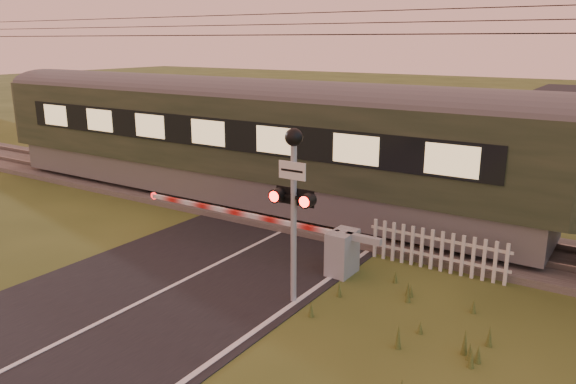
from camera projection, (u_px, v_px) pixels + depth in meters
The scene contains 7 objects.
ground at pixel (158, 294), 12.22m from camera, with size 160.00×160.00×0.00m, color #38461B.
road at pixel (150, 298), 12.02m from camera, with size 6.00×140.00×0.03m.
track_bed at pixel (310, 216), 17.47m from camera, with size 140.00×3.40×0.39m.
overhead_wires at pixel (312, 27), 15.98m from camera, with size 120.00×0.62×0.62m.
boom_gate at pixel (328, 247), 13.35m from camera, with size 7.24×0.82×1.08m.
crossing_signal at pixel (294, 185), 11.23m from camera, with size 0.94×0.37×3.69m.
picket_fence at pixel (437, 250), 13.38m from camera, with size 3.44×0.08×1.00m.
Camera 1 is at (8.50, -7.85, 5.36)m, focal length 35.00 mm.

